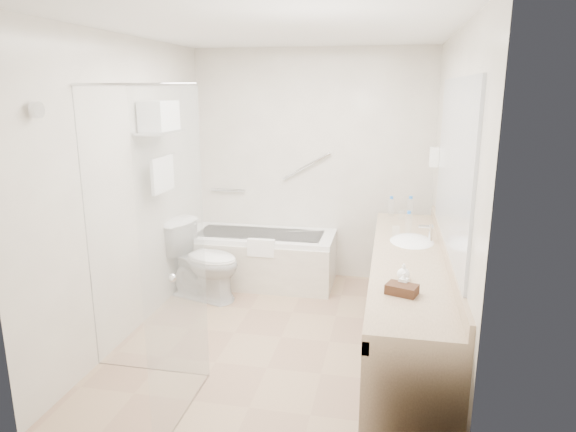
% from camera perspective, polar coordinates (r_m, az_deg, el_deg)
% --- Properties ---
extents(floor, '(3.20, 3.20, 0.00)m').
position_cam_1_polar(floor, '(4.53, -0.77, -13.30)').
color(floor, tan).
rests_on(floor, ground).
extents(ceiling, '(2.60, 3.20, 0.10)m').
position_cam_1_polar(ceiling, '(4.04, -0.89, 20.02)').
color(ceiling, silver).
rests_on(ceiling, wall_back).
extents(wall_back, '(2.60, 0.10, 2.50)m').
position_cam_1_polar(wall_back, '(5.66, 2.61, 5.59)').
color(wall_back, silver).
rests_on(wall_back, ground).
extents(wall_front, '(2.60, 0.10, 2.50)m').
position_cam_1_polar(wall_front, '(2.62, -8.28, -4.55)').
color(wall_front, silver).
rests_on(wall_front, ground).
extents(wall_left, '(0.10, 3.20, 2.50)m').
position_cam_1_polar(wall_left, '(4.56, -17.04, 2.94)').
color(wall_left, silver).
rests_on(wall_left, ground).
extents(wall_right, '(0.10, 3.20, 2.50)m').
position_cam_1_polar(wall_right, '(4.04, 17.50, 1.55)').
color(wall_right, silver).
rests_on(wall_right, ground).
extents(bathtub, '(1.60, 0.73, 0.59)m').
position_cam_1_polar(bathtub, '(5.64, -3.10, -4.65)').
color(bathtub, white).
rests_on(bathtub, floor).
extents(grab_bar_short, '(0.40, 0.03, 0.03)m').
position_cam_1_polar(grab_bar_short, '(5.89, -6.66, 2.88)').
color(grab_bar_short, silver).
rests_on(grab_bar_short, wall_back).
extents(grab_bar_long, '(0.53, 0.03, 0.33)m').
position_cam_1_polar(grab_bar_long, '(5.63, 2.05, 5.54)').
color(grab_bar_long, silver).
rests_on(grab_bar_long, wall_back).
extents(shower_enclosure, '(0.96, 0.91, 2.11)m').
position_cam_1_polar(shower_enclosure, '(3.50, -14.25, -3.22)').
color(shower_enclosure, silver).
rests_on(shower_enclosure, floor).
extents(towel_shelf, '(0.24, 0.55, 0.81)m').
position_cam_1_polar(towel_shelf, '(4.75, -14.07, 9.69)').
color(towel_shelf, silver).
rests_on(towel_shelf, wall_left).
extents(vanity_counter, '(0.55, 2.70, 0.95)m').
position_cam_1_polar(vanity_counter, '(4.05, 13.17, -7.16)').
color(vanity_counter, tan).
rests_on(vanity_counter, floor).
extents(sink, '(0.40, 0.52, 0.14)m').
position_cam_1_polar(sink, '(4.37, 13.58, -3.11)').
color(sink, white).
rests_on(sink, vanity_counter).
extents(faucet, '(0.03, 0.03, 0.14)m').
position_cam_1_polar(faucet, '(4.35, 15.57, -1.81)').
color(faucet, silver).
rests_on(faucet, vanity_counter).
extents(mirror, '(0.02, 2.00, 1.20)m').
position_cam_1_polar(mirror, '(3.84, 17.90, 5.46)').
color(mirror, '#ACB2B9').
rests_on(mirror, wall_right).
extents(hairdryer_unit, '(0.08, 0.10, 0.18)m').
position_cam_1_polar(hairdryer_unit, '(5.04, 15.93, 6.32)').
color(hairdryer_unit, white).
rests_on(hairdryer_unit, wall_right).
extents(toilet, '(0.89, 0.65, 0.78)m').
position_cam_1_polar(toilet, '(5.25, -9.38, -4.96)').
color(toilet, white).
rests_on(toilet, floor).
extents(amenity_basket, '(0.21, 0.18, 0.06)m').
position_cam_1_polar(amenity_basket, '(3.25, 12.54, -7.96)').
color(amenity_basket, '#3F2416').
rests_on(amenity_basket, vanity_counter).
extents(soap_bottle_a, '(0.09, 0.13, 0.05)m').
position_cam_1_polar(soap_bottle_a, '(3.30, 12.70, -7.63)').
color(soap_bottle_a, white).
rests_on(soap_bottle_a, vanity_counter).
extents(soap_bottle_b, '(0.09, 0.11, 0.09)m').
position_cam_1_polar(soap_bottle_b, '(3.48, 12.70, -6.26)').
color(soap_bottle_b, white).
rests_on(soap_bottle_b, vanity_counter).
extents(water_bottle_left, '(0.06, 0.06, 0.19)m').
position_cam_1_polar(water_bottle_left, '(4.59, 13.24, -0.73)').
color(water_bottle_left, silver).
rests_on(water_bottle_left, vanity_counter).
extents(water_bottle_mid, '(0.06, 0.06, 0.20)m').
position_cam_1_polar(water_bottle_mid, '(5.16, 11.39, 1.00)').
color(water_bottle_mid, silver).
rests_on(water_bottle_mid, vanity_counter).
extents(water_bottle_right, '(0.06, 0.06, 0.21)m').
position_cam_1_polar(water_bottle_right, '(5.16, 13.43, 0.94)').
color(water_bottle_right, silver).
rests_on(water_bottle_right, vanity_counter).
extents(drinking_glass_near, '(0.09, 0.09, 0.08)m').
position_cam_1_polar(drinking_glass_near, '(5.05, 12.50, 0.10)').
color(drinking_glass_near, silver).
rests_on(drinking_glass_near, vanity_counter).
extents(drinking_glass_far, '(0.08, 0.08, 0.09)m').
position_cam_1_polar(drinking_glass_far, '(4.46, 11.89, -1.69)').
color(drinking_glass_far, silver).
rests_on(drinking_glass_far, vanity_counter).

